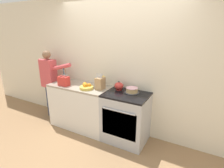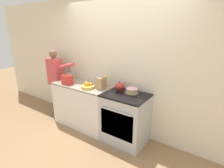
{
  "view_description": "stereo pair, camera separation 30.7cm",
  "coord_description": "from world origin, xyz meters",
  "px_view_note": "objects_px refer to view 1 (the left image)",
  "views": [
    {
      "loc": [
        1.45,
        -2.31,
        1.99
      ],
      "look_at": [
        0.05,
        0.27,
        1.06
      ],
      "focal_mm": 28.0,
      "sensor_mm": 36.0,
      "label": 1
    },
    {
      "loc": [
        1.71,
        -2.15,
        1.99
      ],
      "look_at": [
        0.05,
        0.27,
        1.06
      ],
      "focal_mm": 28.0,
      "sensor_mm": 36.0,
      "label": 2
    }
  ],
  "objects_px": {
    "knife_block": "(100,83)",
    "milk_carton": "(103,81)",
    "toaster": "(64,81)",
    "fruit_bowl": "(86,87)",
    "person_baker": "(49,79)",
    "layer_cake": "(132,90)",
    "tea_kettle": "(119,86)",
    "stove_range": "(126,117)",
    "utensil_crock": "(65,77)"
  },
  "relations": [
    {
      "from": "milk_carton",
      "to": "utensil_crock",
      "type": "bearing_deg",
      "value": -175.81
    },
    {
      "from": "knife_block",
      "to": "fruit_bowl",
      "type": "height_order",
      "value": "knife_block"
    },
    {
      "from": "utensil_crock",
      "to": "person_baker",
      "type": "distance_m",
      "value": 0.39
    },
    {
      "from": "toaster",
      "to": "milk_carton",
      "type": "relative_size",
      "value": 1.06
    },
    {
      "from": "layer_cake",
      "to": "toaster",
      "type": "bearing_deg",
      "value": -168.53
    },
    {
      "from": "fruit_bowl",
      "to": "layer_cake",
      "type": "bearing_deg",
      "value": 14.86
    },
    {
      "from": "tea_kettle",
      "to": "person_baker",
      "type": "bearing_deg",
      "value": -175.89
    },
    {
      "from": "knife_block",
      "to": "utensil_crock",
      "type": "height_order",
      "value": "utensil_crock"
    },
    {
      "from": "fruit_bowl",
      "to": "toaster",
      "type": "relative_size",
      "value": 1.13
    },
    {
      "from": "fruit_bowl",
      "to": "person_baker",
      "type": "height_order",
      "value": "person_baker"
    },
    {
      "from": "tea_kettle",
      "to": "utensil_crock",
      "type": "distance_m",
      "value": 1.31
    },
    {
      "from": "stove_range",
      "to": "knife_block",
      "type": "bearing_deg",
      "value": 179.4
    },
    {
      "from": "utensil_crock",
      "to": "fruit_bowl",
      "type": "relative_size",
      "value": 1.28
    },
    {
      "from": "layer_cake",
      "to": "tea_kettle",
      "type": "height_order",
      "value": "tea_kettle"
    },
    {
      "from": "stove_range",
      "to": "toaster",
      "type": "distance_m",
      "value": 1.41
    },
    {
      "from": "tea_kettle",
      "to": "toaster",
      "type": "bearing_deg",
      "value": -164.13
    },
    {
      "from": "tea_kettle",
      "to": "milk_carton",
      "type": "relative_size",
      "value": 0.94
    },
    {
      "from": "tea_kettle",
      "to": "milk_carton",
      "type": "distance_m",
      "value": 0.37
    },
    {
      "from": "tea_kettle",
      "to": "utensil_crock",
      "type": "xyz_separation_m",
      "value": [
        -1.31,
        -0.02,
        0.01
      ]
    },
    {
      "from": "knife_block",
      "to": "milk_carton",
      "type": "height_order",
      "value": "knife_block"
    },
    {
      "from": "toaster",
      "to": "person_baker",
      "type": "xyz_separation_m",
      "value": [
        -0.61,
        0.18,
        -0.08
      ]
    },
    {
      "from": "tea_kettle",
      "to": "person_baker",
      "type": "xyz_separation_m",
      "value": [
        -1.68,
        -0.12,
        -0.06
      ]
    },
    {
      "from": "knife_block",
      "to": "toaster",
      "type": "xyz_separation_m",
      "value": [
        -0.75,
        -0.16,
        -0.02
      ]
    },
    {
      "from": "utensil_crock",
      "to": "toaster",
      "type": "xyz_separation_m",
      "value": [
        0.24,
        -0.29,
        0.01
      ]
    },
    {
      "from": "stove_range",
      "to": "layer_cake",
      "type": "xyz_separation_m",
      "value": [
        0.06,
        0.11,
        0.5
      ]
    },
    {
      "from": "person_baker",
      "to": "layer_cake",
      "type": "bearing_deg",
      "value": 4.99
    },
    {
      "from": "utensil_crock",
      "to": "person_baker",
      "type": "bearing_deg",
      "value": -164.26
    },
    {
      "from": "knife_block",
      "to": "utensil_crock",
      "type": "relative_size",
      "value": 0.94
    },
    {
      "from": "layer_cake",
      "to": "milk_carton",
      "type": "xyz_separation_m",
      "value": [
        -0.64,
        0.08,
        0.06
      ]
    },
    {
      "from": "tea_kettle",
      "to": "toaster",
      "type": "xyz_separation_m",
      "value": [
        -1.07,
        -0.3,
        0.02
      ]
    },
    {
      "from": "knife_block",
      "to": "person_baker",
      "type": "relative_size",
      "value": 0.2
    },
    {
      "from": "person_baker",
      "to": "stove_range",
      "type": "bearing_deg",
      "value": 1.62
    },
    {
      "from": "fruit_bowl",
      "to": "utensil_crock",
      "type": "bearing_deg",
      "value": 162.56
    },
    {
      "from": "toaster",
      "to": "milk_carton",
      "type": "xyz_separation_m",
      "value": [
        0.7,
        0.36,
        0.01
      ]
    },
    {
      "from": "stove_range",
      "to": "person_baker",
      "type": "relative_size",
      "value": 0.59
    },
    {
      "from": "layer_cake",
      "to": "utensil_crock",
      "type": "xyz_separation_m",
      "value": [
        -1.58,
        0.02,
        0.04
      ]
    },
    {
      "from": "layer_cake",
      "to": "knife_block",
      "type": "xyz_separation_m",
      "value": [
        -0.59,
        -0.11,
        0.07
      ]
    },
    {
      "from": "layer_cake",
      "to": "fruit_bowl",
      "type": "distance_m",
      "value": 0.86
    },
    {
      "from": "milk_carton",
      "to": "person_baker",
      "type": "xyz_separation_m",
      "value": [
        -1.31,
        -0.17,
        -0.09
      ]
    },
    {
      "from": "fruit_bowl",
      "to": "knife_block",
      "type": "bearing_deg",
      "value": 25.12
    },
    {
      "from": "utensil_crock",
      "to": "fruit_bowl",
      "type": "height_order",
      "value": "utensil_crock"
    },
    {
      "from": "tea_kettle",
      "to": "person_baker",
      "type": "distance_m",
      "value": 1.68
    },
    {
      "from": "fruit_bowl",
      "to": "person_baker",
      "type": "xyz_separation_m",
      "value": [
        -1.12,
        0.13,
        -0.03
      ]
    },
    {
      "from": "toaster",
      "to": "knife_block",
      "type": "bearing_deg",
      "value": 12.32
    },
    {
      "from": "milk_carton",
      "to": "fruit_bowl",
      "type": "bearing_deg",
      "value": -121.95
    },
    {
      "from": "stove_range",
      "to": "knife_block",
      "type": "distance_m",
      "value": 0.78
    },
    {
      "from": "toaster",
      "to": "milk_carton",
      "type": "height_order",
      "value": "milk_carton"
    },
    {
      "from": "knife_block",
      "to": "utensil_crock",
      "type": "bearing_deg",
      "value": 172.84
    },
    {
      "from": "stove_range",
      "to": "layer_cake",
      "type": "bearing_deg",
      "value": 63.92
    },
    {
      "from": "fruit_bowl",
      "to": "milk_carton",
      "type": "bearing_deg",
      "value": 58.05
    }
  ]
}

